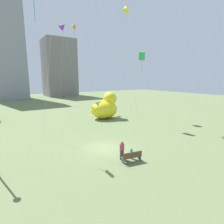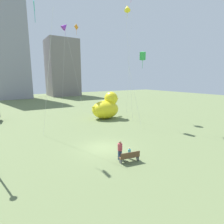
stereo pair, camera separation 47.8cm
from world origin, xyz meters
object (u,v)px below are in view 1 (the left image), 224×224
object	(u,v)px
giant_inflatable_duck	(105,107)
kite_pink	(130,0)
park_bench	(132,156)
kite_green	(142,56)
kite_teal	(35,12)
kite_purple	(63,26)
kite_orange	(74,32)
person_adult	(122,149)
person_child	(131,152)
kite_yellow	(126,8)

from	to	relation	value
giant_inflatable_duck	kite_pink	distance (m)	17.01
giant_inflatable_duck	park_bench	bearing A→B (deg)	-113.81
kite_pink	park_bench	bearing A→B (deg)	-127.02
kite_green	kite_teal	distance (m)	14.18
kite_purple	kite_pink	bearing A→B (deg)	-62.24
kite_green	kite_teal	world-z (taller)	kite_teal
giant_inflatable_duck	kite_orange	distance (m)	19.11
person_adult	kite_teal	size ratio (longest dim) A/B	0.11
park_bench	person_child	xyz separation A→B (m)	(0.38, 0.53, 0.07)
person_child	kite_yellow	xyz separation A→B (m)	(11.93, 16.71, 18.61)
person_child	kite_yellow	distance (m)	27.71
kite_purple	kite_yellow	distance (m)	12.20
kite_green	kite_purple	world-z (taller)	kite_purple
kite_pink	kite_yellow	bearing A→B (deg)	59.29
kite_orange	park_bench	bearing A→B (deg)	-103.42
kite_teal	kite_yellow	xyz separation A→B (m)	(17.06, 7.71, 5.87)
person_adult	kite_teal	distance (m)	15.73
person_adult	park_bench	bearing A→B (deg)	-66.31
person_adult	kite_pink	distance (m)	23.61
person_child	kite_orange	bearing A→B (deg)	77.08
giant_inflatable_duck	kite_teal	xyz separation A→B (m)	(-11.57, -5.90, 11.35)
kite_purple	kite_yellow	size ratio (longest dim) A/B	0.87
park_bench	kite_pink	xyz separation A→B (m)	(9.74, 12.92, 18.03)
park_bench	kite_orange	xyz separation A→B (m)	(6.63, 27.80, 16.03)
person_child	kite_teal	world-z (taller)	kite_teal
kite_yellow	person_adult	bearing A→B (deg)	-127.78
kite_yellow	park_bench	bearing A→B (deg)	-125.52
park_bench	person_adult	world-z (taller)	person_adult
person_adult	kite_yellow	distance (m)	27.61
giant_inflatable_duck	kite_orange	xyz separation A→B (m)	(-0.18, 12.36, 14.57)
kite_yellow	giant_inflatable_duck	bearing A→B (deg)	-161.81
kite_pink	kite_yellow	distance (m)	5.07
kite_pink	kite_orange	bearing A→B (deg)	101.80
kite_yellow	kite_pink	bearing A→B (deg)	-120.71
giant_inflatable_duck	kite_teal	bearing A→B (deg)	-152.96
kite_green	kite_teal	xyz separation A→B (m)	(-13.75, 0.52, 3.42)
kite_green	kite_yellow	xyz separation A→B (m)	(3.31, 8.23, 9.29)
kite_pink	person_adult	bearing A→B (deg)	-130.03
person_adult	giant_inflatable_duck	distance (m)	16.28
kite_pink	kite_teal	distance (m)	15.77
kite_orange	person_child	bearing A→B (deg)	-102.92
park_bench	kite_yellow	distance (m)	28.25
kite_green	kite_teal	bearing A→B (deg)	177.82
park_bench	kite_pink	size ratio (longest dim) A/B	0.09
person_adult	person_child	xyz separation A→B (m)	(0.76, -0.33, -0.36)
person_adult	kite_pink	world-z (taller)	kite_pink
kite_orange	kite_teal	bearing A→B (deg)	-121.94
person_child	kite_purple	bearing A→B (deg)	83.14
person_adult	kite_yellow	size ratio (longest dim) A/B	0.08
kite_green	kite_orange	world-z (taller)	kite_orange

